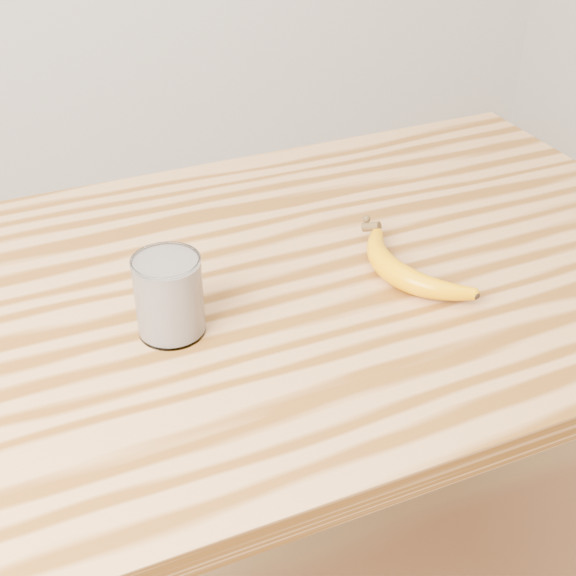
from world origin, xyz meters
name	(u,v)px	position (x,y,z in m)	size (l,w,h in m)	color
table	(310,340)	(0.00, 0.00, 0.77)	(1.20, 0.80, 0.90)	#AB7744
smoothie_glass	(169,296)	(-0.23, -0.06, 0.95)	(0.09, 0.09, 0.11)	white
banana	(395,273)	(0.09, -0.08, 0.92)	(0.11, 0.29, 0.04)	#D88A00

